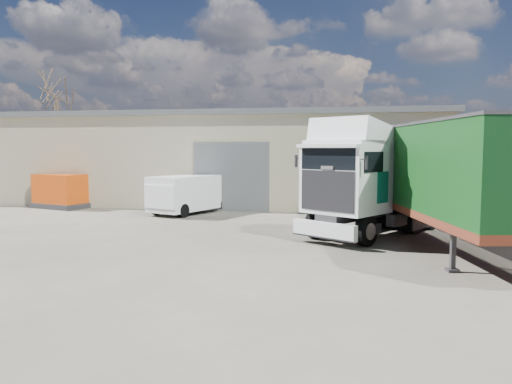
% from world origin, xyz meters
% --- Properties ---
extents(ground, '(120.00, 120.00, 0.00)m').
position_xyz_m(ground, '(0.00, 0.00, 0.00)').
color(ground, '#292622').
rests_on(ground, ground).
extents(warehouse, '(30.60, 12.60, 5.42)m').
position_xyz_m(warehouse, '(-6.00, 16.00, 2.66)').
color(warehouse, beige).
rests_on(warehouse, ground).
extents(bare_tree, '(4.00, 4.00, 9.60)m').
position_xyz_m(bare_tree, '(-18.00, 20.00, 7.92)').
color(bare_tree, '#382B21').
rests_on(bare_tree, ground).
extents(tractor_unit, '(5.56, 6.63, 4.34)m').
position_xyz_m(tractor_unit, '(4.33, 3.23, 1.83)').
color(tractor_unit, black).
rests_on(tractor_unit, ground).
extents(box_trailer, '(4.89, 12.54, 4.08)m').
position_xyz_m(box_trailer, '(6.82, 2.61, 2.49)').
color(box_trailer, '#2D2D30').
rests_on(box_trailer, ground).
extents(panel_van, '(3.47, 5.01, 1.90)m').
position_xyz_m(panel_van, '(-3.98, 8.86, 0.98)').
color(panel_van, black).
rests_on(panel_van, ground).
extents(orange_skip, '(3.40, 2.68, 1.86)m').
position_xyz_m(orange_skip, '(-11.58, 9.80, 0.81)').
color(orange_skip, '#2D2D30').
rests_on(orange_skip, ground).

